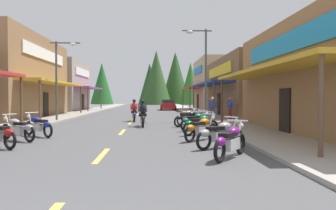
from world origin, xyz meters
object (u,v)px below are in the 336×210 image
object	(u,v)px
streetlamp_left	(61,69)
motorcycle_parked_left_4	(38,125)
motorcycle_parked_right_4	(196,121)
rider_cruising_lead	(143,115)
motorcycle_parked_right_1	(220,134)
pedestrian_waiting	(213,107)
motorcycle_parked_right_0	(230,141)
pedestrian_browsing	(230,107)
streetlamp_right	(202,62)
motorcycle_parked_left_3	(18,128)
motorcycle_parked_right_3	(201,124)
rider_cruising_trailing	(134,112)
parked_car_curbside	(168,105)
motorcycle_parked_right_6	(187,117)
motorcycle_parked_right_2	(201,128)
motorcycle_parked_right_5	(189,118)

from	to	relation	value
streetlamp_left	motorcycle_parked_left_4	distance (m)	9.02
motorcycle_parked_right_4	rider_cruising_lead	bearing A→B (deg)	102.28
streetlamp_left	motorcycle_parked_left_4	bearing A→B (deg)	-80.42
streetlamp_left	rider_cruising_lead	distance (m)	7.59
streetlamp_left	rider_cruising_lead	xyz separation A→B (m)	(5.75, -3.94, -3.01)
motorcycle_parked_right_1	pedestrian_waiting	bearing A→B (deg)	47.25
motorcycle_parked_right_0	pedestrian_browsing	distance (m)	13.94
streetlamp_left	streetlamp_right	world-z (taller)	streetlamp_right
motorcycle_parked_right_4	pedestrian_waiting	xyz separation A→B (m)	(2.02, 6.02, 0.51)
streetlamp_left	motorcycle_parked_right_0	bearing A→B (deg)	-57.94
motorcycle_parked_right_1	streetlamp_left	bearing A→B (deg)	92.83
streetlamp_left	motorcycle_parked_left_3	size ratio (longest dim) A/B	3.03
motorcycle_parked_left_3	rider_cruising_lead	distance (m)	7.38
motorcycle_parked_right_0	rider_cruising_lead	bearing A→B (deg)	51.93
motorcycle_parked_right_3	motorcycle_parked_left_3	xyz separation A→B (m)	(-7.37, -1.59, 0.00)
motorcycle_parked_left_4	rider_cruising_trailing	xyz separation A→B (m)	(3.63, 8.25, 0.17)
motorcycle_parked_right_3	motorcycle_parked_left_4	xyz separation A→B (m)	(-7.07, -0.23, 0.00)
streetlamp_left	rider_cruising_lead	bearing A→B (deg)	-34.45
streetlamp_right	pedestrian_browsing	size ratio (longest dim) A/B	3.66
motorcycle_parked_right_1	rider_cruising_lead	xyz separation A→B (m)	(-2.80, 7.87, 0.17)
parked_car_curbside	motorcycle_parked_right_6	bearing A→B (deg)	-177.65
motorcycle_parked_right_2	motorcycle_parked_left_4	xyz separation A→B (m)	(-6.81, 1.59, 0.00)
motorcycle_parked_right_0	motorcycle_parked_right_3	bearing A→B (deg)	36.00
motorcycle_parked_right_2	motorcycle_parked_right_6	bearing A→B (deg)	42.60
motorcycle_parked_right_2	streetlamp_right	bearing A→B (deg)	35.54
streetlamp_right	motorcycle_parked_right_2	xyz separation A→B (m)	(-1.51, -9.53, -3.66)
rider_cruising_trailing	rider_cruising_lead	bearing A→B (deg)	-174.10
motorcycle_parked_right_2	motorcycle_parked_right_6	size ratio (longest dim) A/B	0.96
motorcycle_parked_right_3	motorcycle_parked_left_3	bearing A→B (deg)	157.58
motorcycle_parked_right_4	pedestrian_browsing	distance (m)	7.15
rider_cruising_lead	parked_car_curbside	xyz separation A→B (m)	(2.67, 23.84, 0.03)
motorcycle_parked_right_6	pedestrian_waiting	world-z (taller)	pedestrian_waiting
pedestrian_browsing	parked_car_curbside	bearing A→B (deg)	69.31
streetlamp_left	parked_car_curbside	bearing A→B (deg)	67.07
motorcycle_parked_right_2	rider_cruising_lead	distance (m)	6.47
motorcycle_parked_left_4	parked_car_curbside	bearing A→B (deg)	-63.84
streetlamp_left	rider_cruising_trailing	xyz separation A→B (m)	(5.03, -0.07, -3.01)
motorcycle_parked_right_1	motorcycle_parked_right_5	world-z (taller)	same
motorcycle_parked_left_3	rider_cruising_lead	size ratio (longest dim) A/B	0.85
motorcycle_parked_right_2	motorcycle_parked_left_3	distance (m)	7.12
motorcycle_parked_right_0	motorcycle_parked_right_6	bearing A→B (deg)	36.09
motorcycle_parked_right_0	motorcycle_parked_right_5	size ratio (longest dim) A/B	0.96
motorcycle_parked_left_3	rider_cruising_trailing	world-z (taller)	rider_cruising_trailing
motorcycle_parked_right_6	rider_cruising_lead	world-z (taller)	rider_cruising_lead
motorcycle_parked_right_5	rider_cruising_lead	bearing A→B (deg)	145.10
motorcycle_parked_right_4	rider_cruising_trailing	distance (m)	7.13
streetlamp_left	motorcycle_parked_right_3	xyz separation A→B (m)	(8.48, -8.09, -3.18)
motorcycle_parked_right_3	motorcycle_parked_left_4	size ratio (longest dim) A/B	1.07
rider_cruising_lead	motorcycle_parked_right_3	bearing A→B (deg)	-150.20
parked_car_curbside	rider_cruising_trailing	bearing A→B (deg)	172.61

